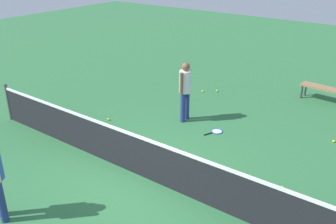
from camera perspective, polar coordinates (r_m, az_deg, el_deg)
The scene contains 11 objects.
ground_plane at distance 8.19m, azimuth -3.38°, elevation -9.94°, with size 40.00×40.00×0.00m, color #2D6B3D.
court_net at distance 7.92m, azimuth -3.47°, elevation -6.93°, with size 10.09×0.09×1.07m.
player_near_side at distance 10.33m, azimuth 2.64°, elevation 3.83°, with size 0.36×0.52×1.70m.
tennis_racket_near_player at distance 10.12m, azimuth 7.29°, elevation -2.96°, with size 0.41×0.60×0.03m.
tennis_ball_near_player at distance 8.16m, azimuth 16.89°, elevation -10.95°, with size 0.07×0.07×0.07m, color #C6E033.
tennis_ball_by_net at distance 12.81m, azimuth 5.29°, elevation 3.16°, with size 0.07×0.07×0.07m, color #C6E033.
tennis_ball_midcourt at distance 10.82m, azimuth -9.03°, elevation -1.10°, with size 0.07×0.07×0.07m, color #C6E033.
tennis_ball_baseline at distance 9.83m, azimuth -8.97°, elevation -3.78°, with size 0.07×0.07×0.07m, color #C6E033.
tennis_ball_stray_left at distance 10.40m, azimuth 23.86°, elevation -4.08°, with size 0.07×0.07×0.07m, color #C6E033.
tennis_ball_stray_right at distance 12.90m, azimuth 7.45°, elevation 3.21°, with size 0.07×0.07×0.07m, color #C6E033.
courtside_bench at distance 12.81m, azimuth 22.77°, elevation 3.17°, with size 1.53×0.53×0.48m.
Camera 1 is at (-4.42, 5.17, 4.57)m, focal length 40.13 mm.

